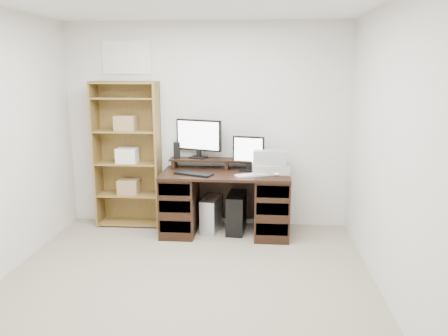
# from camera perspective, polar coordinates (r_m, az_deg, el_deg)

# --- Properties ---
(room) EXTENTS (3.54, 4.04, 2.54)m
(room) POSITION_cam_1_polar(r_m,az_deg,el_deg) (3.48, -6.26, 1.45)
(room) COLOR tan
(room) RESTS_ON ground
(desk) EXTENTS (1.50, 0.70, 0.75)m
(desk) POSITION_cam_1_polar(r_m,az_deg,el_deg) (5.24, 0.19, -4.42)
(desk) COLOR black
(desk) RESTS_ON ground
(riser_shelf) EXTENTS (1.40, 0.22, 0.12)m
(riser_shelf) POSITION_cam_1_polar(r_m,az_deg,el_deg) (5.32, 0.37, 0.90)
(riser_shelf) COLOR black
(riser_shelf) RESTS_ON desk
(monitor_wide) EXTENTS (0.58, 0.24, 0.47)m
(monitor_wide) POSITION_cam_1_polar(r_m,az_deg,el_deg) (5.36, -3.33, 4.11)
(monitor_wide) COLOR black
(monitor_wide) RESTS_ON riser_shelf
(monitor_small) EXTENTS (0.38, 0.17, 0.41)m
(monitor_small) POSITION_cam_1_polar(r_m,az_deg,el_deg) (5.20, 3.21, 2.09)
(monitor_small) COLOR black
(monitor_small) RESTS_ON desk
(speaker) EXTENTS (0.10, 0.10, 0.20)m
(speaker) POSITION_cam_1_polar(r_m,az_deg,el_deg) (5.38, -6.19, 2.33)
(speaker) COLOR black
(speaker) RESTS_ON riser_shelf
(keyboard_black) EXTENTS (0.47, 0.29, 0.02)m
(keyboard_black) POSITION_cam_1_polar(r_m,az_deg,el_deg) (5.03, -3.98, -0.76)
(keyboard_black) COLOR black
(keyboard_black) RESTS_ON desk
(keyboard_white) EXTENTS (0.43, 0.28, 0.02)m
(keyboard_white) POSITION_cam_1_polar(r_m,az_deg,el_deg) (4.99, 3.80, -0.91)
(keyboard_white) COLOR silver
(keyboard_white) RESTS_ON desk
(mouse) EXTENTS (0.08, 0.06, 0.03)m
(mouse) POSITION_cam_1_polar(r_m,az_deg,el_deg) (5.02, 6.89, -0.81)
(mouse) COLOR white
(mouse) RESTS_ON desk
(printer) EXTENTS (0.44, 0.35, 0.11)m
(printer) POSITION_cam_1_polar(r_m,az_deg,el_deg) (5.15, 6.06, -0.02)
(printer) COLOR #B4AD9D
(printer) RESTS_ON desk
(basket) EXTENTS (0.40, 0.30, 0.16)m
(basket) POSITION_cam_1_polar(r_m,az_deg,el_deg) (5.12, 6.10, 1.44)
(basket) COLOR #9A9EA5
(basket) RESTS_ON printer
(tower_silver) EXTENTS (0.25, 0.43, 0.41)m
(tower_silver) POSITION_cam_1_polar(r_m,az_deg,el_deg) (5.38, -1.67, -6.03)
(tower_silver) COLOR silver
(tower_silver) RESTS_ON ground
(tower_black) EXTENTS (0.23, 0.48, 0.47)m
(tower_black) POSITION_cam_1_polar(r_m,az_deg,el_deg) (5.33, 1.63, -5.86)
(tower_black) COLOR black
(tower_black) RESTS_ON ground
(bookshelf) EXTENTS (0.80, 0.30, 1.80)m
(bookshelf) POSITION_cam_1_polar(r_m,az_deg,el_deg) (5.54, -12.45, 1.86)
(bookshelf) COLOR olive
(bookshelf) RESTS_ON ground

